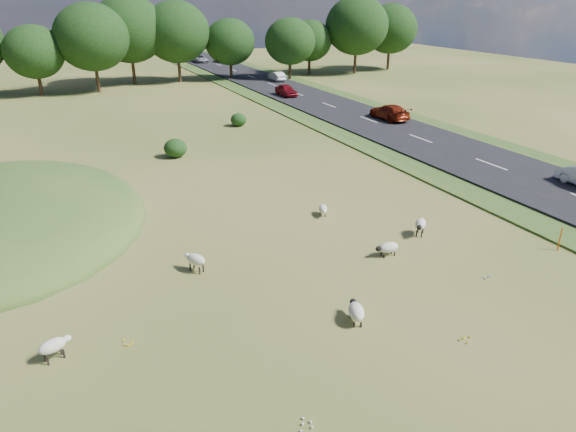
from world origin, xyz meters
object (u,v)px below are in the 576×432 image
(marker_post, at_px, (560,239))
(sheep_4, at_px, (323,209))
(car_1, at_px, (222,58))
(sheep_1, at_px, (53,346))
(car_4, at_px, (286,90))
(car_2, at_px, (200,59))
(sheep_3, at_px, (356,311))
(sheep_2, at_px, (421,224))
(sheep_0, at_px, (388,248))
(car_0, at_px, (277,76))
(car_3, at_px, (389,112))
(sheep_5, at_px, (196,259))

(marker_post, bearing_deg, sheep_4, 133.83)
(car_1, bearing_deg, sheep_1, 67.95)
(car_4, bearing_deg, car_2, 90.00)
(car_2, xyz_separation_m, car_4, (0.00, -37.65, 0.04))
(sheep_3, bearing_deg, sheep_1, 96.95)
(sheep_2, height_order, car_2, car_2)
(sheep_1, bearing_deg, car_1, 47.47)
(sheep_3, bearing_deg, car_4, -1.50)
(sheep_1, height_order, car_4, car_4)
(sheep_0, xyz_separation_m, car_0, (16.66, 51.00, 0.43))
(marker_post, bearing_deg, sheep_3, -175.54)
(car_1, relative_size, car_3, 1.01)
(sheep_0, relative_size, sheep_5, 1.03)
(sheep_5, xyz_separation_m, car_4, (21.51, 37.10, 0.33))
(sheep_4, bearing_deg, car_4, -179.45)
(sheep_2, distance_m, car_1, 75.78)
(sheep_2, bearing_deg, sheep_4, -98.15)
(sheep_5, bearing_deg, car_4, -61.19)
(car_1, distance_m, car_3, 52.13)
(car_2, relative_size, car_3, 0.93)
(sheep_0, height_order, sheep_3, sheep_3)
(sheep_0, xyz_separation_m, car_3, (16.66, 23.59, 0.52))
(sheep_2, bearing_deg, marker_post, 94.77)
(car_0, distance_m, car_4, 12.12)
(marker_post, distance_m, sheep_4, 11.98)
(sheep_0, bearing_deg, car_4, -105.28)
(sheep_4, bearing_deg, marker_post, 65.81)
(sheep_2, bearing_deg, car_3, -166.62)
(car_3, bearing_deg, sheep_4, 46.43)
(sheep_0, xyz_separation_m, sheep_5, (-8.65, 2.39, 0.15))
(sheep_5, relative_size, car_2, 0.26)
(car_3, bearing_deg, sheep_0, 54.77)
(sheep_2, distance_m, sheep_4, 5.51)
(sheep_4, bearing_deg, sheep_3, 0.44)
(sheep_5, bearing_deg, marker_post, -139.23)
(car_0, xyz_separation_m, car_1, (0.00, 24.72, 0.09))
(sheep_1, distance_m, car_1, 83.38)
(car_2, relative_size, car_4, 1.15)
(car_3, bearing_deg, car_2, -85.94)
(sheep_2, relative_size, sheep_5, 0.94)
(sheep_5, bearing_deg, car_2, -47.14)
(sheep_5, distance_m, car_0, 54.81)
(car_1, bearing_deg, sheep_2, 79.51)
(sheep_2, xyz_separation_m, car_2, (10.00, 75.93, 0.27))
(sheep_4, height_order, car_1, car_1)
(car_4, bearing_deg, sheep_2, -104.64)
(marker_post, bearing_deg, sheep_1, 176.28)
(car_0, bearing_deg, sheep_0, 71.91)
(sheep_3, relative_size, car_0, 0.36)
(marker_post, distance_m, car_0, 54.73)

